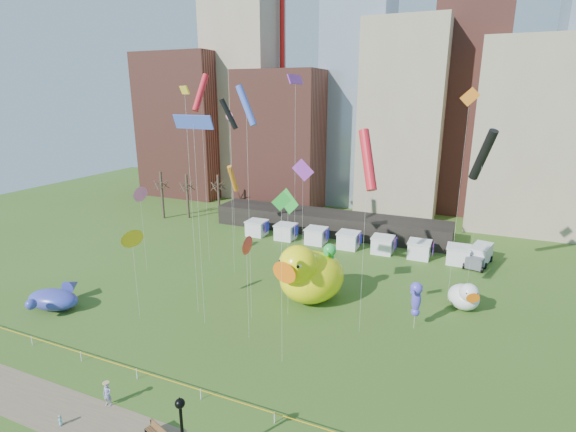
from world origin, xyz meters
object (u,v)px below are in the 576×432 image
at_px(woman, 107,394).
at_px(toddler, 60,420).
at_px(small_duck, 465,296).
at_px(lamppost, 182,429).
at_px(big_duck, 309,274).
at_px(park_bench, 157,432).
at_px(seahorse_green, 330,259).
at_px(box_truck, 480,255).
at_px(seahorse_purple, 416,296).
at_px(whale_inflatable, 55,298).

bearing_deg(woman, toddler, -128.89).
xyz_separation_m(small_duck, toddler, (-24.46, -28.60, -1.08)).
relative_size(lamppost, toddler, 6.96).
relative_size(big_duck, toddler, 12.27).
relative_size(park_bench, lamppost, 0.35).
relative_size(seahorse_green, box_truck, 1.03).
distance_m(small_duck, park_bench, 32.22).
bearing_deg(park_bench, big_duck, 103.00).
xyz_separation_m(seahorse_purple, box_truck, (5.61, 20.19, -2.10)).
height_order(seahorse_purple, lamppost, lamppost).
relative_size(seahorse_purple, box_truck, 0.79).
bearing_deg(box_truck, big_duck, -118.08).
xyz_separation_m(big_duck, box_truck, (16.88, 18.94, -1.91)).
distance_m(seahorse_green, lamppost, 25.61).
xyz_separation_m(small_duck, box_truck, (1.38, 14.15, -0.23)).
relative_size(small_duck, woman, 2.57).
xyz_separation_m(small_duck, seahorse_purple, (-4.23, -6.04, 1.87)).
distance_m(small_duck, lamppost, 31.99).
bearing_deg(seahorse_purple, woman, -117.00).
relative_size(big_duck, lamppost, 1.76).
xyz_separation_m(seahorse_green, toddler, (-10.68, -25.56, -4.14)).
bearing_deg(seahorse_green, park_bench, -96.60).
distance_m(seahorse_green, box_truck, 23.15).
bearing_deg(seahorse_green, seahorse_purple, -14.92).
height_order(small_duck, seahorse_green, seahorse_green).
xyz_separation_m(seahorse_green, whale_inflatable, (-25.60, -13.76, -3.43)).
relative_size(big_duck, seahorse_purple, 2.03).
xyz_separation_m(whale_inflatable, box_truck, (40.76, 30.95, 0.14)).
bearing_deg(small_duck, woman, -154.45).
distance_m(lamppost, woman, 9.55).
bearing_deg(lamppost, woman, 162.34).
height_order(big_duck, whale_inflatable, big_duck).
distance_m(lamppost, toddler, 10.70).
bearing_deg(small_duck, seahorse_green, 169.65).
bearing_deg(seahorse_green, toddler, -110.13).
relative_size(small_duck, whale_inflatable, 0.65).
bearing_deg(seahorse_green, small_duck, 14.98).
relative_size(seahorse_green, seahorse_purple, 1.31).
distance_m(small_duck, toddler, 37.65).
distance_m(seahorse_purple, whale_inflatable, 36.83).
bearing_deg(seahorse_purple, park_bench, -106.19).
relative_size(park_bench, toddler, 2.45).
xyz_separation_m(small_duck, lamppost, (-14.18, -28.62, 1.89)).
distance_m(lamppost, box_truck, 45.56).
distance_m(seahorse_purple, woman, 27.36).
height_order(seahorse_purple, park_bench, seahorse_purple).
xyz_separation_m(small_duck, park_bench, (-17.63, -26.95, -0.97)).
xyz_separation_m(lamppost, woman, (-8.79, 2.80, -2.46)).
bearing_deg(lamppost, whale_inflatable, 154.87).
relative_size(whale_inflatable, toddler, 9.05).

